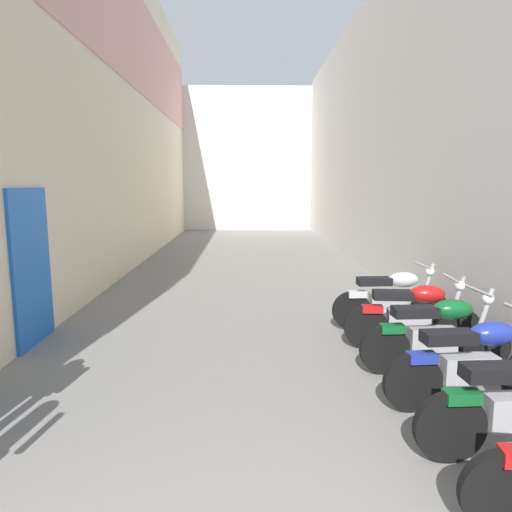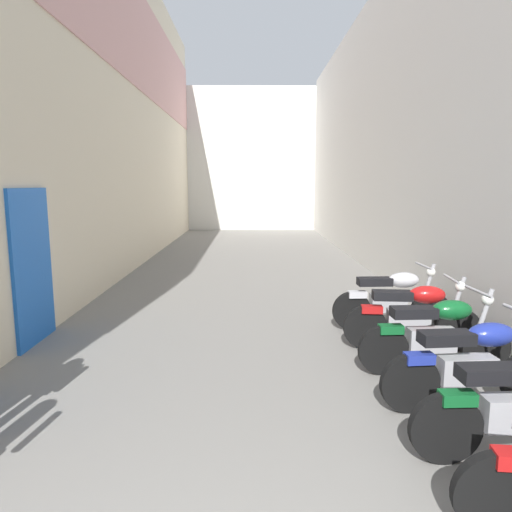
{
  "view_description": "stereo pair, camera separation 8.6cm",
  "coord_description": "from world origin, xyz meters",
  "px_view_note": "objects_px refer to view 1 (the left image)",
  "views": [
    {
      "loc": [
        -0.11,
        -0.78,
        2.25
      ],
      "look_at": [
        0.06,
        6.14,
        1.17
      ],
      "focal_mm": 32.22,
      "sensor_mm": 36.0,
      "label": 1
    },
    {
      "loc": [
        -0.02,
        -0.78,
        2.25
      ],
      "look_at": [
        0.06,
        6.14,
        1.17
      ],
      "focal_mm": 32.22,
      "sensor_mm": 36.0,
      "label": 2
    }
  ],
  "objects_px": {
    "motorcycle_fourth": "(475,361)",
    "motorcycle_sixth": "(413,314)",
    "motorcycle_fifth": "(437,332)",
    "motorcycle_seventh": "(392,297)"
  },
  "relations": [
    {
      "from": "motorcycle_fourth",
      "to": "motorcycle_seventh",
      "type": "bearing_deg",
      "value": 90.0
    },
    {
      "from": "motorcycle_fifth",
      "to": "motorcycle_fourth",
      "type": "bearing_deg",
      "value": -90.0
    },
    {
      "from": "motorcycle_fourth",
      "to": "motorcycle_sixth",
      "type": "height_order",
      "value": "same"
    },
    {
      "from": "motorcycle_fifth",
      "to": "motorcycle_sixth",
      "type": "relative_size",
      "value": 1.0
    },
    {
      "from": "motorcycle_fifth",
      "to": "motorcycle_seventh",
      "type": "relative_size",
      "value": 1.0
    },
    {
      "from": "motorcycle_fourth",
      "to": "motorcycle_sixth",
      "type": "xyz_separation_m",
      "value": [
        -0.0,
        1.69,
        0.0
      ]
    },
    {
      "from": "motorcycle_fifth",
      "to": "motorcycle_sixth",
      "type": "xyz_separation_m",
      "value": [
        -0.0,
        0.79,
        0.0
      ]
    },
    {
      "from": "motorcycle_sixth",
      "to": "motorcycle_seventh",
      "type": "height_order",
      "value": "same"
    },
    {
      "from": "motorcycle_fifth",
      "to": "motorcycle_sixth",
      "type": "distance_m",
      "value": 0.79
    },
    {
      "from": "motorcycle_fourth",
      "to": "motorcycle_seventh",
      "type": "relative_size",
      "value": 1.0
    }
  ]
}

